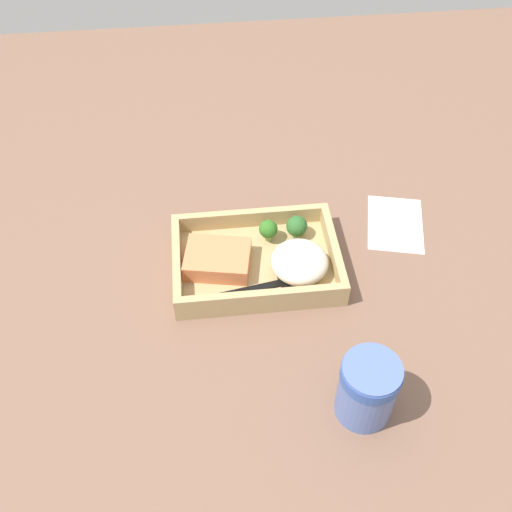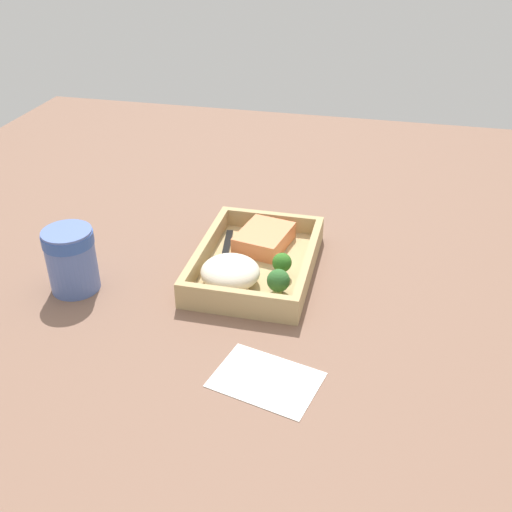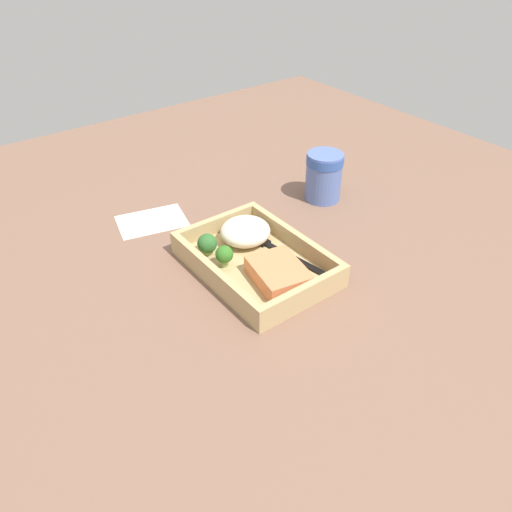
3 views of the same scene
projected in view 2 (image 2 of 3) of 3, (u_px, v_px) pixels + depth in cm
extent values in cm
cube|color=brown|center=(256.00, 276.00, 96.72)|extent=(160.00, 160.00, 2.00)
cube|color=tan|center=(256.00, 267.00, 95.89)|extent=(25.58, 18.08, 1.20)
cube|color=tan|center=(205.00, 250.00, 96.44)|extent=(25.58, 1.20, 3.03)
cube|color=tan|center=(309.00, 262.00, 93.14)|extent=(25.58, 1.20, 3.03)
cube|color=tan|center=(272.00, 221.00, 104.92)|extent=(1.20, 15.68, 3.03)
cube|color=tan|center=(236.00, 299.00, 84.66)|extent=(1.20, 15.68, 3.03)
cube|color=#E67E4E|center=(267.00, 239.00, 99.69)|extent=(11.13, 9.33, 2.90)
ellipsoid|color=beige|center=(230.00, 272.00, 89.63)|extent=(8.75, 8.99, 4.24)
cylinder|color=#88A15B|center=(278.00, 289.00, 88.33)|extent=(1.30, 1.30, 1.29)
sphere|color=#2E612A|center=(278.00, 280.00, 87.51)|extent=(3.42, 3.42, 3.42)
cylinder|color=#89A666|center=(282.00, 272.00, 92.18)|extent=(1.14, 1.14, 1.63)
sphere|color=#316D21|center=(282.00, 262.00, 91.33)|extent=(3.00, 3.00, 3.00)
cube|color=black|center=(226.00, 249.00, 99.12)|extent=(12.41, 3.15, 0.44)
cube|color=black|center=(221.00, 275.00, 92.38)|extent=(3.72, 2.74, 0.44)
cylinder|color=#536CB1|center=(72.00, 260.00, 89.34)|extent=(7.31, 7.31, 10.03)
cylinder|color=#3356A8|center=(68.00, 239.00, 87.41)|extent=(7.53, 7.53, 1.80)
cube|color=white|center=(266.00, 379.00, 74.48)|extent=(11.85, 14.64, 0.24)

